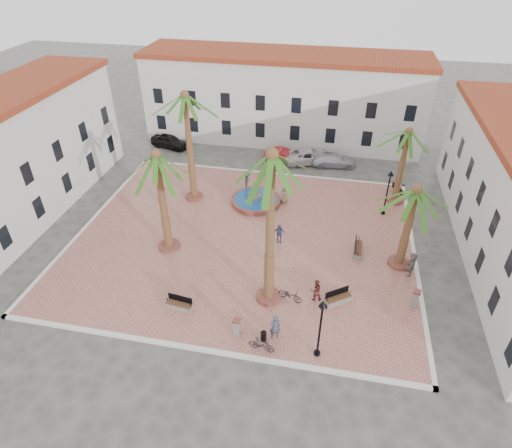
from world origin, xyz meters
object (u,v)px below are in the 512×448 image
object	(u,v)px
cyclist_b	(316,290)
car_silver	(333,160)
fountain	(256,200)
car_red	(283,156)
pedestrian_east	(411,264)
bench_e	(358,249)
palm_ne	(407,140)
car_white	(309,156)
bollard_se	(237,327)
litter_bin	(264,336)
bicycle_a	(290,295)
pedestrian_fountain_b	(279,233)
cyclist_a	(275,327)
bollard_e	(415,298)
bollard_n	(263,168)
car_black	(170,141)
bench_ne	(398,192)
palm_e	(414,200)
pedestrian_fountain_a	(284,194)
bicycle_b	(261,345)
bench_s	(179,305)
lamppost_s	(321,319)
lamppost_e	(389,185)
pedestrian_north	(247,181)
bench_se	(338,299)
palm_nw	(186,106)
palm_s	(271,172)

from	to	relation	value
cyclist_b	car_silver	xyz separation A→B (m)	(0.12, 19.68, -0.29)
fountain	car_red	xyz separation A→B (m)	(1.14, 8.81, 0.20)
pedestrian_east	bench_e	bearing A→B (deg)	-100.19
palm_ne	car_white	distance (m)	11.66
bollard_se	car_red	world-z (taller)	bollard_se
litter_bin	bicycle_a	size ratio (longest dim) A/B	0.42
pedestrian_fountain_b	cyclist_a	bearing A→B (deg)	-91.41
pedestrian_east	bollard_e	bearing A→B (deg)	15.47
bollard_n	car_black	distance (m)	12.27
fountain	cyclist_a	bearing A→B (deg)	-74.34
palm_ne	bench_ne	bearing A→B (deg)	70.53
palm_e	palm_ne	bearing A→B (deg)	88.62
bollard_e	pedestrian_fountain_b	bearing A→B (deg)	152.15
pedestrian_fountain_a	pedestrian_east	distance (m)	12.63
palm_ne	bollard_se	world-z (taller)	palm_ne
bicycle_b	bench_s	bearing A→B (deg)	77.28
bollard_n	bollard_se	bearing A→B (deg)	-83.84
pedestrian_fountain_a	car_silver	bearing A→B (deg)	58.03
bollard_n	pedestrian_fountain_a	bearing A→B (deg)	-59.19
palm_e	car_white	bearing A→B (deg)	117.86
bollard_se	car_silver	distance (m)	23.98
bench_ne	pedestrian_east	xyz separation A→B (m)	(0.02, -10.96, 0.64)
bench_e	car_silver	size ratio (longest dim) A/B	0.43
car_white	palm_ne	bearing A→B (deg)	-147.69
pedestrian_east	car_red	bearing A→B (deg)	-129.10
bench_ne	litter_bin	xyz separation A→B (m)	(-8.98, -18.77, 0.07)
bench_e	lamppost_s	world-z (taller)	lamppost_s
litter_bin	car_red	xyz separation A→B (m)	(-2.33, 23.73, 0.16)
lamppost_s	pedestrian_east	distance (m)	10.22
lamppost_e	pedestrian_north	distance (m)	12.49
bollard_n	pedestrian_fountain_b	distance (m)	10.84
bicycle_b	car_silver	bearing A→B (deg)	1.67
bicycle_b	bench_se	bearing A→B (deg)	-32.97
bench_s	pedestrian_east	world-z (taller)	pedestrian_east
palm_ne	lamppost_s	bearing A→B (deg)	-106.65
palm_ne	litter_bin	world-z (taller)	palm_ne
palm_e	cyclist_b	xyz separation A→B (m)	(-5.66, -4.76, -4.63)
palm_nw	cyclist_a	distance (m)	18.90
bollard_n	bicycle_b	distance (m)	21.15
cyclist_a	car_black	bearing A→B (deg)	-81.11
palm_nw	palm_s	world-z (taller)	palm_s
palm_s	bench_s	distance (m)	10.82
bench_e	pedestrian_north	distance (m)	12.63
lamppost_e	pedestrian_east	distance (m)	7.92
car_red	bicycle_b	bearing A→B (deg)	-161.30
car_white	bench_s	bearing A→B (deg)	144.71
bicycle_a	car_red	bearing A→B (deg)	26.90
palm_s	palm_e	size ratio (longest dim) A/B	1.63
palm_nw	palm_ne	size ratio (longest dim) A/B	1.40
cyclist_b	car_white	distance (m)	20.07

